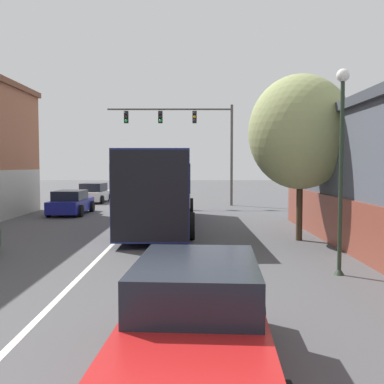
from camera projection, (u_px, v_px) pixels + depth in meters
name	position (u px, v px, depth m)	size (l,w,h in m)	color
lane_center_line	(122.00, 234.00, 17.59)	(0.14, 45.17, 0.01)	silver
bus	(160.00, 185.00, 19.62)	(2.90, 11.25, 3.24)	navy
hatchback_foreground	(195.00, 322.00, 5.74)	(2.20, 4.51, 1.45)	red
parked_car_left_mid	(70.00, 203.00, 24.64)	(1.92, 4.15, 1.32)	navy
parked_car_left_far	(93.00, 193.00, 32.58)	(2.15, 3.94, 1.40)	silver
traffic_signal_gantry	(190.00, 131.00, 29.85)	(8.36, 0.36, 6.71)	#514C47
street_lamp	(340.00, 158.00, 10.89)	(0.31, 0.31, 5.01)	#233323
street_tree_near	(299.00, 132.00, 15.91)	(3.69, 3.32, 5.90)	#3D2D1E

